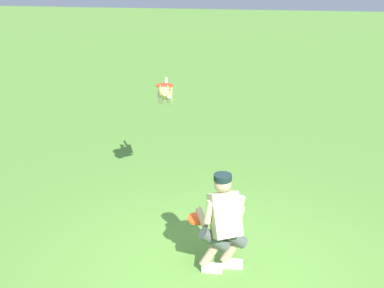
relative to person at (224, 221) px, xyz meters
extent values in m
plane|color=#609A3B|center=(0.09, 0.23, -0.70)|extent=(60.00, 60.00, 0.00)
cube|color=silver|center=(-0.12, -0.07, -0.65)|extent=(0.26, 0.10, 0.10)
cylinder|color=tan|center=(-0.10, -0.11, -0.46)|extent=(0.32, 0.24, 0.37)
cylinder|color=#4A5250|center=(-0.11, -0.05, -0.23)|extent=(0.43, 0.31, 0.37)
cube|color=silver|center=(0.13, 0.06, -0.65)|extent=(0.26, 0.10, 0.10)
cylinder|color=tan|center=(0.15, 0.02, -0.46)|extent=(0.32, 0.24, 0.37)
cylinder|color=#4A5250|center=(0.10, 0.06, -0.23)|extent=(0.43, 0.31, 0.37)
cube|color=beige|center=(-0.02, 0.03, 0.11)|extent=(0.49, 0.52, 0.58)
cylinder|color=beige|center=(-0.19, -0.07, 0.17)|extent=(0.16, 0.14, 0.29)
cylinder|color=beige|center=(0.17, 0.10, 0.17)|extent=(0.16, 0.14, 0.29)
cylinder|color=tan|center=(0.28, -0.07, -0.01)|extent=(0.20, 0.29, 0.19)
cylinder|color=tan|center=(-0.19, -0.12, 0.01)|extent=(0.17, 0.14, 0.27)
sphere|color=tan|center=(0.03, -0.06, 0.47)|extent=(0.21, 0.21, 0.21)
cylinder|color=#172A29|center=(0.03, -0.06, 0.56)|extent=(0.22, 0.22, 0.07)
cylinder|color=#172A29|center=(0.07, -0.15, 0.53)|extent=(0.12, 0.12, 0.02)
ellipsoid|color=tan|center=(1.13, -2.19, 0.96)|extent=(0.33, 0.65, 0.42)
ellipsoid|color=silver|center=(1.10, -2.03, 0.94)|extent=(0.12, 0.17, 0.15)
sphere|color=tan|center=(1.07, -1.80, 1.09)|extent=(0.17, 0.17, 0.17)
cone|color=tan|center=(1.06, -1.71, 1.07)|extent=(0.10, 0.10, 0.09)
cone|color=tan|center=(1.13, -1.82, 1.17)|extent=(0.06, 0.06, 0.07)
cone|color=tan|center=(1.02, -1.83, 1.17)|extent=(0.06, 0.06, 0.07)
cylinder|color=silver|center=(1.17, -2.00, 0.92)|extent=(0.11, 0.31, 0.24)
cylinder|color=silver|center=(1.03, -2.03, 0.92)|extent=(0.11, 0.31, 0.24)
cylinder|color=tan|center=(1.22, -2.34, 0.92)|extent=(0.11, 0.31, 0.24)
cylinder|color=tan|center=(1.08, -2.37, 0.92)|extent=(0.11, 0.31, 0.24)
cylinder|color=silver|center=(1.18, -2.55, 1.01)|extent=(0.07, 0.21, 0.23)
cylinder|color=#EF4B1B|center=(1.10, -1.99, 1.15)|extent=(0.30, 0.30, 0.03)
cylinder|color=#F5531C|center=(0.35, -0.16, -0.09)|extent=(0.25, 0.25, 0.08)
camera|label=1|loc=(-0.37, 5.34, 3.09)|focal=46.79mm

